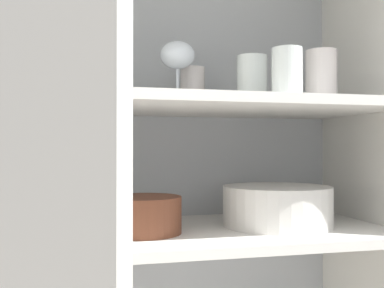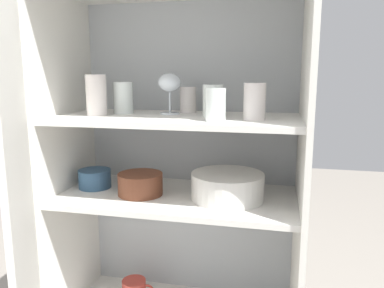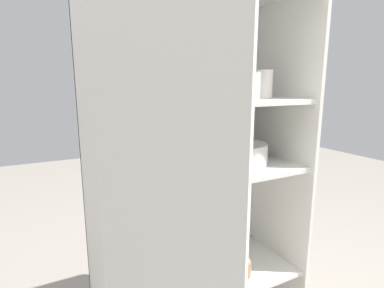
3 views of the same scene
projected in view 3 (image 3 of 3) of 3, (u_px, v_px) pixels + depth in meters
cupboard_back_panel at (179, 169)px, 1.40m from camera, size 0.86×0.02×1.48m
cupboard_side_left at (94, 200)px, 1.03m from camera, size 0.02×0.43×1.48m
cupboard_side_right at (278, 169)px, 1.41m from camera, size 0.02×0.43×1.48m
shelf_board_lower at (200, 275)px, 1.30m from camera, size 0.82×0.39×0.02m
shelf_board_middle at (200, 171)px, 1.21m from camera, size 0.82×0.39×0.02m
shelf_board_upper at (201, 102)px, 1.15m from camera, size 0.82×0.39×0.02m
cupboard_door at (164, 248)px, 0.73m from camera, size 0.23×0.38×1.48m
tumbler_glass_0 at (227, 85)px, 1.20m from camera, size 0.07×0.07×0.11m
tumbler_glass_1 at (264, 84)px, 1.21m from camera, size 0.07×0.07×0.11m
tumbler_glass_2 at (145, 84)px, 1.08m from camera, size 0.07×0.07×0.11m
tumbler_glass_3 at (252, 86)px, 1.11m from camera, size 0.06×0.06×0.10m
tumbler_glass_4 at (190, 87)px, 1.25m from camera, size 0.06×0.06×0.10m
tumbler_glass_5 at (133, 80)px, 0.98m from camera, size 0.07×0.07×0.14m
wine_glass_0 at (186, 72)px, 1.16m from camera, size 0.08×0.08×0.14m
plate_stack_white at (238, 154)px, 1.27m from camera, size 0.25×0.25×0.09m
mixing_bowl_large at (174, 164)px, 1.12m from camera, size 0.16×0.16×0.08m
serving_bowl_small at (120, 169)px, 1.07m from camera, size 0.12×0.12×0.07m
coffee_mug_primary at (153, 270)px, 1.25m from camera, size 0.13×0.09×0.08m
storage_jar at (243, 268)px, 1.28m from camera, size 0.07×0.07×0.07m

